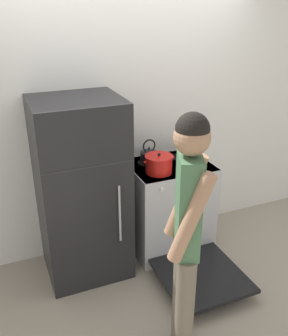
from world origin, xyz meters
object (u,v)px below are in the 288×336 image
at_px(stove_range, 170,208).
at_px(dutch_oven_pot, 159,164).
at_px(refrigerator, 82,191).
at_px(utensil_jar, 182,150).
at_px(tea_kettle, 149,155).
at_px(person, 187,232).

relative_size(stove_range, dutch_oven_pot, 4.62).
bearing_deg(refrigerator, utensil_jar, 8.11).
relative_size(dutch_oven_pot, tea_kettle, 1.26).
xyz_separation_m(refrigerator, stove_range, (0.88, -0.02, -0.37)).
bearing_deg(refrigerator, dutch_oven_pot, -8.59).
bearing_deg(stove_range, tea_kettle, 134.37).
height_order(refrigerator, tea_kettle, refrigerator).
xyz_separation_m(dutch_oven_pot, tea_kettle, (0.01, 0.25, -0.01)).
bearing_deg(utensil_jar, tea_kettle, -178.99).
distance_m(stove_range, dutch_oven_pot, 0.58).
relative_size(tea_kettle, utensil_jar, 0.84).
distance_m(stove_range, utensil_jar, 0.60).
height_order(refrigerator, utensil_jar, refrigerator).
distance_m(refrigerator, dutch_oven_pot, 0.73).
bearing_deg(tea_kettle, utensil_jar, 1.01).
bearing_deg(person, utensil_jar, -4.98).
xyz_separation_m(refrigerator, person, (0.39, -1.21, 0.21)).
relative_size(dutch_oven_pot, person, 0.16).
xyz_separation_m(tea_kettle, person, (-0.33, -1.35, 0.03)).
height_order(stove_range, utensil_jar, utensil_jar).
height_order(utensil_jar, person, person).
xyz_separation_m(stove_range, utensil_jar, (0.19, 0.17, 0.54)).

